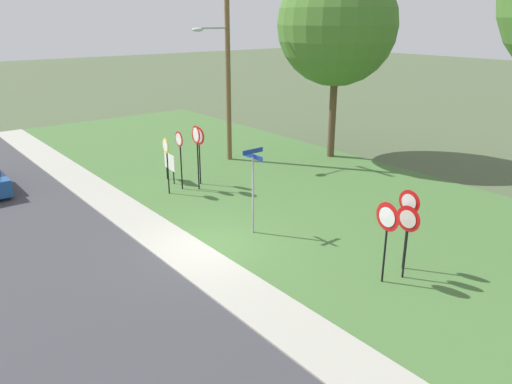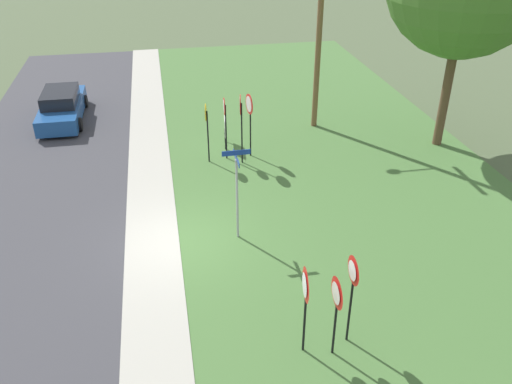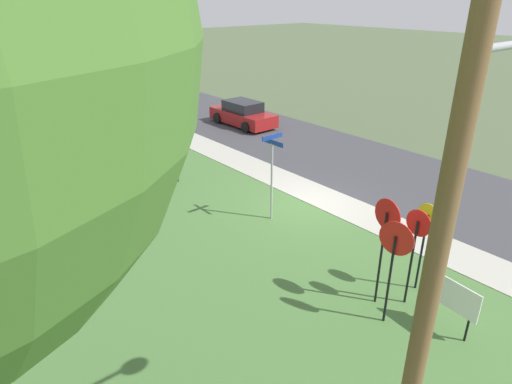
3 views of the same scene
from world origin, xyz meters
name	(u,v)px [view 1 (image 1 of 3)]	position (x,y,z in m)	size (l,w,h in m)	color
ground_plane	(208,247)	(0.00, 0.00, 0.00)	(160.00, 160.00, 0.00)	#4C5B3D
road_asphalt	(53,298)	(0.00, -4.80, 0.01)	(44.00, 6.40, 0.01)	#3D3D42
sidewalk_strip	(186,254)	(0.00, -0.80, 0.03)	(44.00, 1.60, 0.06)	#ADAA9E
grass_median	(338,205)	(0.00, 6.00, 0.02)	(44.00, 12.00, 0.04)	#477038
stop_sign_near_left	(180,148)	(-5.34, 2.16, 1.81)	(0.64, 0.11, 2.47)	black
stop_sign_near_right	(197,143)	(-4.87, 2.69, 2.03)	(0.74, 0.14, 2.73)	black
stop_sign_far_left	(166,154)	(-5.19, 1.45, 1.72)	(0.63, 0.13, 2.35)	black
stop_sign_far_center	(198,142)	(-5.42, 3.12, 1.89)	(0.77, 0.14, 2.53)	black
yield_sign_near_left	(408,211)	(4.71, 3.59, 1.82)	(0.68, 0.10, 2.39)	black
yield_sign_near_right	(387,224)	(4.82, 2.49, 1.77)	(0.80, 0.12, 2.32)	black
yield_sign_far_left	(407,225)	(5.03, 3.13, 1.62)	(0.74, 0.10, 2.14)	black
street_name_post	(253,184)	(0.04, 1.78, 1.77)	(0.96, 0.82, 2.90)	#9EA0A8
utility_pole	(226,63)	(-7.88, 6.34, 4.82)	(2.10, 2.04, 8.87)	brown
notice_board	(170,163)	(-6.54, 2.30, 0.87)	(1.10, 0.16, 1.25)	black
oak_tree_left	(337,25)	(-5.08, 10.93, 6.54)	(5.79, 5.79, 9.41)	brown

